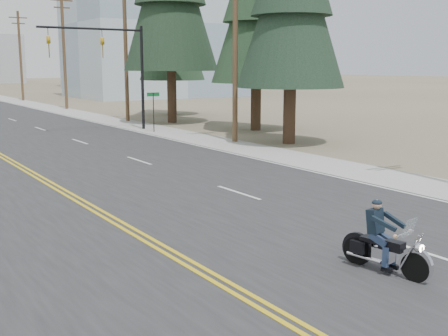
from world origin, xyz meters
The scene contains 11 objects.
sidewalk_right centered at (11.50, 70.00, 0.01)m, with size 3.00×200.00×0.01m, color #A5A5A0.
traffic_mast_right centered at (8.98, 32.00, 4.94)m, with size 7.10×0.26×7.00m.
street_sign centered at (10.80, 30.00, 1.80)m, with size 0.90×0.06×2.62m.
utility_pole_b centered at (12.50, 23.00, 5.98)m, with size 2.20×0.30×11.50m.
utility_pole_c centered at (12.50, 38.00, 5.73)m, with size 2.20×0.30×11.00m.
utility_pole_d centered at (12.50, 53.00, 5.98)m, with size 2.20×0.30×11.50m.
utility_pole_e centered at (12.50, 70.00, 5.73)m, with size 2.20×0.30×11.00m.
glass_building centered at (32.00, 70.00, 10.00)m, with size 24.00×16.00×20.00m, color #9EB5CC.
haze_bldg_c centered at (40.00, 110.00, 9.00)m, with size 16.00×12.00×18.00m, color #B7BCC6.
motorcyclist centered at (3.24, 4.07, 0.78)m, with size 0.85×1.99×1.56m, color black, non-canonical shape.
conifer_far centered at (18.35, 41.25, 8.92)m, with size 5.80×5.80×15.55m.
Camera 1 is at (-5.95, -3.51, 4.37)m, focal length 45.00 mm.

